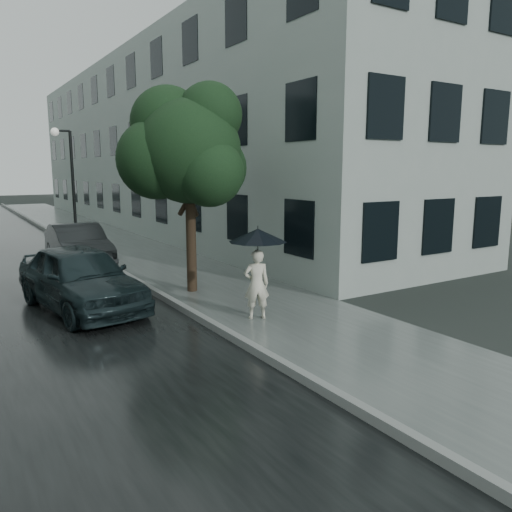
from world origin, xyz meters
TOP-DOWN VIEW (x-y plane):
  - ground at (0.00, 0.00)m, footprint 120.00×120.00m
  - sidewalk at (0.25, 12.00)m, footprint 3.50×60.00m
  - kerb_near at (-1.57, 12.00)m, footprint 0.15×60.00m
  - building_near at (5.47, 19.50)m, footprint 7.02×36.00m
  - pedestrian at (-0.47, 1.31)m, footprint 0.63×0.52m
  - umbrella at (-0.42, 1.33)m, footprint 1.58×1.58m
  - street_tree at (-0.60, 4.36)m, footprint 3.40×3.09m
  - lamp_post at (-1.61, 13.60)m, footprint 0.84×0.40m
  - car_near at (-3.45, 4.00)m, footprint 2.37×4.52m
  - car_far at (-2.33, 9.26)m, footprint 1.51×4.19m

SIDE VIEW (x-z plane):
  - ground at x=0.00m, z-range 0.00..0.00m
  - sidewalk at x=0.25m, z-range 0.00..0.01m
  - kerb_near at x=-1.57m, z-range 0.00..0.15m
  - car_far at x=-2.33m, z-range 0.01..1.38m
  - car_near at x=-3.45m, z-range 0.01..1.47m
  - pedestrian at x=-0.47m, z-range 0.01..1.49m
  - umbrella at x=-0.42m, z-range 1.27..2.30m
  - lamp_post at x=-1.61m, z-range 0.36..5.08m
  - street_tree at x=-0.60m, z-range 0.98..6.25m
  - building_near at x=5.47m, z-range 0.00..9.00m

